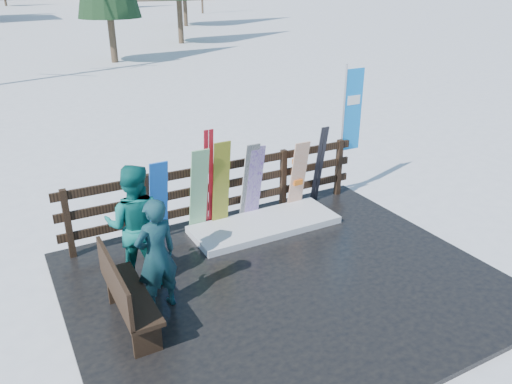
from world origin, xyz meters
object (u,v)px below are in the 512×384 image
snowboard_2 (221,185)px  snowboard_5 (298,176)px  rental_flag (350,115)px  person_front (156,256)px  snowboard_3 (254,183)px  person_back (135,225)px  snowboard_0 (159,202)px  snowboard_1 (199,191)px  snowboard_4 (249,182)px  bench (125,292)px

snowboard_2 → snowboard_5: (1.58, 0.00, -0.12)m
rental_flag → person_front: 5.11m
snowboard_5 → person_front: person_front is taller
snowboard_2 → person_front: snowboard_2 is taller
snowboard_3 → person_back: (-2.40, -0.92, 0.17)m
person_front → snowboard_3: bearing=-155.4°
snowboard_0 → snowboard_2: snowboard_2 is taller
snowboard_0 → rental_flag: 4.14m
snowboard_1 → person_front: 2.16m
person_back → snowboard_4: bearing=-130.8°
snowboard_4 → rental_flag: 2.54m
bench → person_front: 0.60m
snowboard_2 → snowboard_5: size_ratio=1.18×
snowboard_4 → snowboard_5: 1.03m
snowboard_2 → person_back: person_back is taller
snowboard_3 → person_back: 2.58m
snowboard_0 → rental_flag: (4.04, 0.27, 0.87)m
person_front → person_back: (-0.04, 0.80, 0.10)m
person_front → snowboard_0: bearing=-120.6°
bench → person_front: bearing=21.9°
bench → snowboard_2: 2.94m
snowboard_1 → person_back: size_ratio=0.89×
snowboard_1 → snowboard_5: bearing=0.0°
bench → snowboard_2: (2.21, 1.92, 0.29)m
bench → person_front: size_ratio=0.94×
snowboard_3 → snowboard_4: 0.11m
snowboard_4 → snowboard_1: bearing=180.0°
snowboard_1 → bench: bearing=-133.1°
snowboard_2 → snowboard_4: bearing=0.0°
snowboard_2 → rental_flag: size_ratio=0.62×
snowboard_0 → snowboard_4: size_ratio=0.98×
snowboard_5 → person_front: 3.71m
snowboard_1 → snowboard_0: bearing=-180.0°
person_front → rental_flag: bearing=-168.2°
snowboard_1 → person_front: bearing=-127.1°
snowboard_0 → snowboard_4: (1.66, 0.00, 0.02)m
person_back → bench: bearing=92.6°
snowboard_4 → person_back: size_ratio=0.86×
snowboard_2 → rental_flag: 3.04m
snowboard_3 → snowboard_5: (0.93, 0.00, -0.04)m
snowboard_3 → person_back: person_back is taller
rental_flag → snowboard_3: bearing=-173.2°
snowboard_3 → bench: bearing=-146.2°
snowboard_2 → person_front: (-1.71, -1.72, -0.01)m
rental_flag → snowboard_1: bearing=-175.4°
snowboard_0 → snowboard_3: size_ratio=1.02×
snowboard_4 → snowboard_5: bearing=0.0°
rental_flag → snowboard_0: bearing=-176.2°
snowboard_1 → person_back: 1.63m
snowboard_3 → person_front: (-2.36, -1.72, 0.07)m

